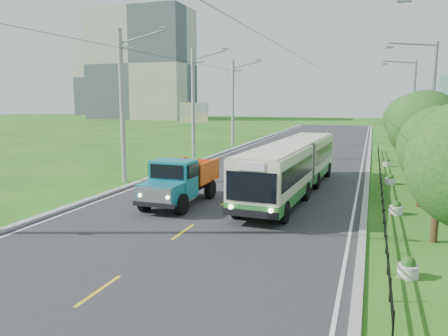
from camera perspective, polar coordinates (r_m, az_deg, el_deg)
The scene contains 28 objects.
ground at distance 18.59m, azimuth -5.36°, elevation -8.35°, with size 240.00×240.00×0.00m, color #205815.
road at distance 37.32m, azimuth 7.26°, elevation 0.41°, with size 14.00×120.00×0.02m, color #28282B.
curb_left at distance 39.36m, azimuth -3.06°, elevation 1.01°, with size 0.40×120.00×0.15m, color #9E9E99.
curb_right at distance 36.59m, azimuth 18.30°, elevation -0.08°, with size 0.30×120.00×0.10m, color #9E9E99.
edge_line_left at distance 39.17m, azimuth -2.31°, elevation 0.90°, with size 0.12×120.00×0.00m, color silver.
edge_line_right at distance 36.60m, azimuth 17.51°, elevation -0.08°, with size 0.12×120.00×0.00m, color silver.
centre_dash at distance 18.59m, azimuth -5.36°, elevation -8.28°, with size 0.12×2.20×0.00m, color yellow.
railing_right at distance 30.63m, azimuth 19.77°, elevation -1.37°, with size 0.04×40.00×0.60m, color black.
pole_near at distance 29.61m, azimuth -13.10°, elevation 7.92°, with size 3.51×0.32×10.00m.
pole_mid at distance 40.31m, azimuth -4.00°, elevation 8.35°, with size 3.51×0.32×10.00m.
pole_far at distance 51.58m, azimuth 1.21°, elevation 8.51°, with size 3.51×0.32×10.00m.
tree_second at distance 18.60m, azimuth 26.53°, elevation 1.84°, with size 3.18×3.26×5.30m.
tree_third at distance 24.50m, azimuth 24.77°, elevation 4.56°, with size 3.60×3.62×6.00m.
tree_fourth at distance 30.49m, azimuth 23.60°, elevation 4.59°, with size 3.24×3.31×5.40m.
tree_fifth at distance 36.44m, azimuth 22.87°, elevation 5.65°, with size 3.48×3.52×5.80m.
tree_back at distance 42.43m, azimuth 22.31°, elevation 5.79°, with size 3.30×3.36×5.50m.
streetlight_mid at distance 30.37m, azimuth 25.26°, elevation 6.96°, with size 3.02×0.20×9.07m.
streetlight_far at distance 44.31m, azimuth 23.29°, elevation 7.46°, with size 3.02×0.20×9.07m.
planter_front at distance 15.17m, azimuth 22.93°, elevation -11.97°, with size 0.64×0.64×0.67m.
planter_near at distance 22.82m, azimuth 21.56°, elevation -4.93°, with size 0.64×0.64×0.67m.
planter_mid at distance 30.66m, azimuth 20.89°, elevation -1.46°, with size 0.64×0.64×0.67m.
planter_far at distance 38.56m, azimuth 20.50°, elevation 0.60°, with size 0.64×0.64×0.67m.
billboard_left at distance 43.58m, azimuth -3.96°, elevation 6.79°, with size 3.00×0.20×5.20m.
billboard_right at distance 36.52m, azimuth 26.88°, elevation 7.74°, with size 0.24×6.00×7.30m.
apartment_near at distance 127.80m, azimuth -10.76°, elevation 13.09°, with size 28.00×14.00×30.00m, color #B7B2A3.
apartment_far at distance 161.93m, azimuth -14.17°, elevation 11.37°, with size 24.00×14.00×26.00m, color #B7B2A3.
bus at distance 25.81m, azimuth 8.88°, elevation 0.55°, with size 3.28×15.52×2.97m.
dump_truck at distance 23.15m, azimuth -5.71°, elevation -1.34°, with size 2.39×5.90×2.46m.
Camera 1 is at (7.31, -16.18, 5.53)m, focal length 35.00 mm.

